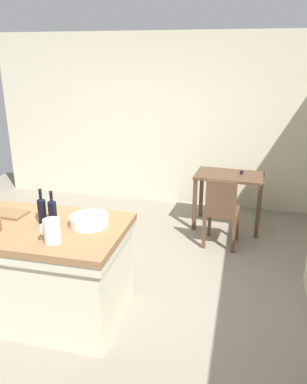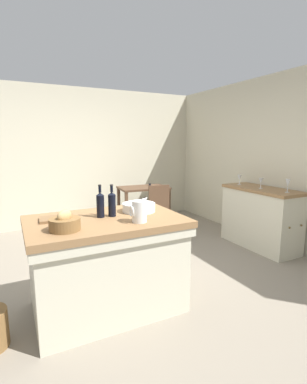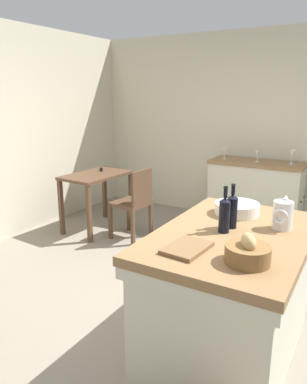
{
  "view_description": "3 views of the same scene",
  "coord_description": "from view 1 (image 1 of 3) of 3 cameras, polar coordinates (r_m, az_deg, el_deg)",
  "views": [
    {
      "loc": [
        1.29,
        -3.24,
        2.27
      ],
      "look_at": [
        0.4,
        0.47,
        0.9
      ],
      "focal_mm": 35.95,
      "sensor_mm": 36.0,
      "label": 1
    },
    {
      "loc": [
        -1.09,
        -3.04,
        1.59
      ],
      "look_at": [
        0.55,
        0.22,
        0.95
      ],
      "focal_mm": 26.85,
      "sensor_mm": 36.0,
      "label": 2
    },
    {
      "loc": [
        -2.55,
        -1.25,
        1.77
      ],
      "look_at": [
        0.29,
        0.43,
        0.89
      ],
      "focal_mm": 34.46,
      "sensor_mm": 36.0,
      "label": 3
    }
  ],
  "objects": [
    {
      "name": "writing_desk",
      "position": [
        5.29,
        11.17,
        1.3
      ],
      "size": [
        0.94,
        0.62,
        0.81
      ],
      "color": "#513826",
      "rests_on": "ground"
    },
    {
      "name": "wooden_chair",
      "position": [
        4.76,
        10.06,
        -2.67
      ],
      "size": [
        0.44,
        0.44,
        0.89
      ],
      "color": "#513826",
      "rests_on": "ground"
    },
    {
      "name": "island_table",
      "position": [
        3.61,
        -15.46,
        -10.8
      ],
      "size": [
        1.41,
        0.93,
        0.89
      ],
      "color": "olive",
      "rests_on": "ground"
    },
    {
      "name": "wine_bottle_dark",
      "position": [
        3.38,
        -14.75,
        -2.79
      ],
      "size": [
        0.07,
        0.07,
        0.3
      ],
      "color": "black",
      "rests_on": "island_table"
    },
    {
      "name": "wine_bottle_amber",
      "position": [
        3.44,
        -16.23,
        -2.5
      ],
      "size": [
        0.07,
        0.07,
        0.31
      ],
      "color": "black",
      "rests_on": "island_table"
    },
    {
      "name": "wall_back",
      "position": [
        6.06,
        1.07,
        10.49
      ],
      "size": [
        5.32,
        0.12,
        2.6
      ],
      "primitive_type": "cube",
      "color": "beige",
      "rests_on": "ground"
    },
    {
      "name": "ground_plane",
      "position": [
        4.16,
        -7.05,
        -13.54
      ],
      "size": [
        6.76,
        6.76,
        0.0
      ],
      "primitive_type": "plane",
      "color": "gray"
    },
    {
      "name": "cutting_board",
      "position": [
        3.74,
        -20.54,
        -3.04
      ],
      "size": [
        0.31,
        0.23,
        0.02
      ],
      "primitive_type": "cube",
      "rotation": [
        0.0,
        0.0,
        -0.09
      ],
      "color": "brown",
      "rests_on": "island_table"
    },
    {
      "name": "wash_bowl",
      "position": [
        3.33,
        -9.52,
        -4.2
      ],
      "size": [
        0.33,
        0.33,
        0.09
      ],
      "primitive_type": "cylinder",
      "color": "white",
      "rests_on": "island_table"
    },
    {
      "name": "pitcher",
      "position": [
        3.08,
        -14.85,
        -5.54
      ],
      "size": [
        0.17,
        0.13,
        0.23
      ],
      "color": "white",
      "rests_on": "island_table"
    }
  ]
}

